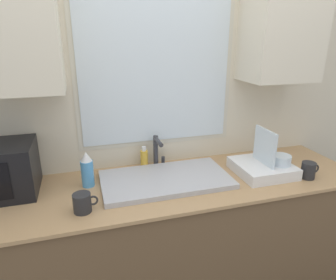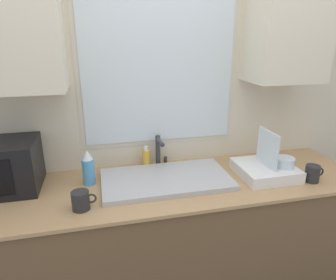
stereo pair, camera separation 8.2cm
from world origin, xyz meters
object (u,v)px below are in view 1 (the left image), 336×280
dish_rack (264,166)px  spray_bottle (87,170)px  soap_bottle (144,159)px  mug_near_sink (83,203)px  faucet (157,149)px

dish_rack → spray_bottle: (-1.07, 0.14, 0.05)m
dish_rack → spray_bottle: size_ratio=1.59×
soap_bottle → mug_near_sink: (-0.40, -0.43, -0.02)m
dish_rack → faucet: bearing=155.7°
soap_bottle → spray_bottle: bearing=-156.9°
faucet → dish_rack: (0.62, -0.28, -0.08)m
dish_rack → spray_bottle: dish_rack is taller
faucet → spray_bottle: 0.47m
faucet → soap_bottle: (-0.08, 0.02, -0.06)m
dish_rack → mug_near_sink: 1.12m
dish_rack → soap_bottle: 0.77m
dish_rack → mug_near_sink: size_ratio=2.72×
faucet → mug_near_sink: 0.64m
mug_near_sink → faucet: bearing=40.2°
faucet → soap_bottle: bearing=169.7°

